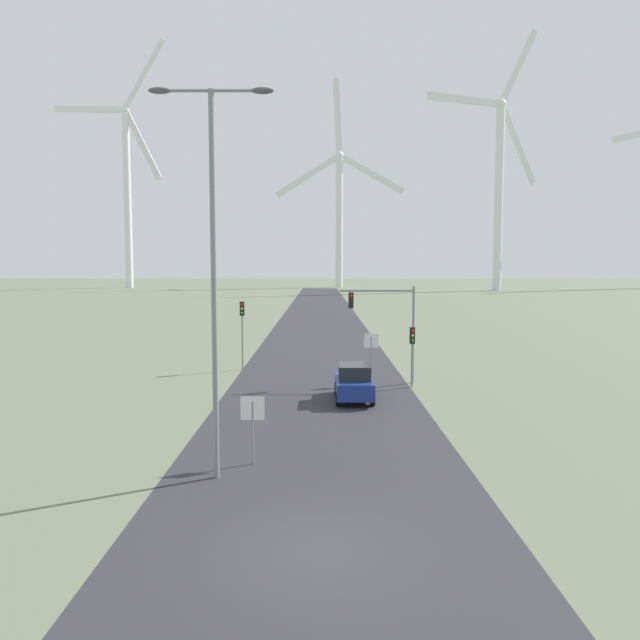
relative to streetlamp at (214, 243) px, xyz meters
The scene contains 12 objects.
ground_plane 9.56m from the streetlamp, 57.17° to the right, with size 600.00×600.00×0.00m, color #667056.
road_surface 43.70m from the streetlamp, 85.65° to the left, with size 10.00×240.00×0.01m.
streetlamp is the anchor object (origin of this frame).
stop_sign_near 6.04m from the streetlamp, 53.18° to the left, with size 0.81×0.07×2.34m.
stop_sign_far 17.70m from the streetlamp, 68.47° to the left, with size 0.81×0.07×2.89m.
traffic_light_post_near_left 20.98m from the streetlamp, 94.76° to the left, with size 0.28×0.34×4.41m.
traffic_light_post_near_right 17.61m from the streetlamp, 60.34° to the left, with size 0.28×0.34×3.34m.
traffic_light_mast_overhead 17.73m from the streetlamp, 65.95° to the left, with size 4.25×0.35×5.55m.
car_approaching 14.04m from the streetlamp, 66.39° to the left, with size 1.88×4.11×1.83m.
wind_turbine_left 177.29m from the streetlamp, 107.80° to the left, with size 35.32×6.76×71.39m.
wind_turbine_center 172.31m from the streetlamp, 86.96° to the left, with size 39.34×7.71×62.09m.
wind_turbine_right 156.53m from the streetlamp, 71.06° to the left, with size 32.29×16.12×68.97m.
Camera 1 is at (0.02, -14.24, 6.74)m, focal length 35.00 mm.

